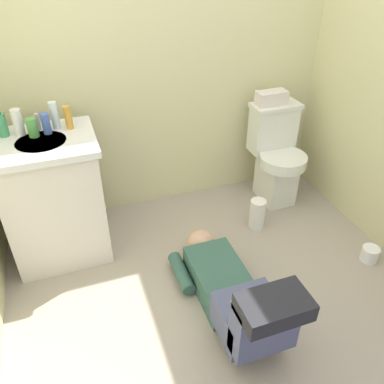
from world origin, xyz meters
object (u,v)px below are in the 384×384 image
at_px(person_plumber, 233,293).
at_px(bottle_green, 32,128).
at_px(bottle_clear, 55,115).
at_px(faucet, 38,122).
at_px(tissue_box, 271,98).
at_px(bottle_blue, 46,124).
at_px(paper_towel_roll, 257,214).
at_px(vanity_cabinet, 55,198).
at_px(toilet, 276,156).
at_px(soap_dispenser, 2,125).
at_px(toilet_paper_roll, 370,254).
at_px(bottle_amber, 68,117).
at_px(bottle_white, 18,122).

height_order(person_plumber, bottle_green, bottle_green).
relative_size(bottle_green, bottle_clear, 0.65).
bearing_deg(bottle_clear, faucet, 171.47).
xyz_separation_m(tissue_box, bottle_blue, (-1.53, -0.12, 0.08)).
height_order(bottle_green, paper_towel_roll, bottle_green).
relative_size(vanity_cabinet, tissue_box, 3.73).
relative_size(tissue_box, bottle_blue, 1.80).
bearing_deg(toilet, soap_dispenser, 179.33).
relative_size(person_plumber, toilet_paper_roll, 9.68).
xyz_separation_m(person_plumber, bottle_green, (-0.86, 0.93, 0.70)).
bearing_deg(soap_dispenser, toilet_paper_roll, -23.62).
bearing_deg(bottle_amber, paper_towel_roll, -15.42).
distance_m(bottle_white, paper_towel_roll, 1.66).
bearing_deg(bottle_amber, tissue_box, 3.75).
height_order(bottle_white, toilet_paper_roll, bottle_white).
distance_m(person_plumber, bottle_clear, 1.44).
distance_m(bottle_green, bottle_clear, 0.15).
xyz_separation_m(bottle_clear, bottle_amber, (0.07, -0.03, -0.01)).
height_order(toilet, bottle_clear, bottle_clear).
distance_m(toilet, bottle_amber, 1.54).
height_order(soap_dispenser, toilet_paper_roll, soap_dispenser).
bearing_deg(faucet, tissue_box, 1.78).
xyz_separation_m(faucet, bottle_blue, (0.04, -0.07, 0.01)).
height_order(bottle_blue, bottle_clear, bottle_clear).
relative_size(vanity_cabinet, toilet_paper_roll, 7.45).
distance_m(vanity_cabinet, bottle_white, 0.50).
height_order(faucet, bottle_amber, bottle_amber).
relative_size(person_plumber, bottle_clear, 6.53).
bearing_deg(bottle_green, toilet_paper_roll, -23.81).
bearing_deg(bottle_blue, faucet, 122.87).
relative_size(toilet, toilet_paper_roll, 6.82).
relative_size(faucet, bottle_green, 0.94).
relative_size(toilet, bottle_amber, 5.37).
bearing_deg(vanity_cabinet, bottle_white, 134.27).
bearing_deg(faucet, toilet_paper_roll, -26.23).
relative_size(vanity_cabinet, bottle_clear, 5.03).
height_order(tissue_box, paper_towel_roll, tissue_box).
xyz_separation_m(vanity_cabinet, bottle_blue, (0.04, 0.07, 0.46)).
height_order(toilet, tissue_box, tissue_box).
bearing_deg(paper_towel_roll, bottle_clear, 164.23).
xyz_separation_m(tissue_box, paper_towel_roll, (-0.25, -0.41, -0.69)).
bearing_deg(bottle_blue, person_plumber, -50.24).
height_order(paper_towel_roll, toilet_paper_roll, paper_towel_roll).
height_order(bottle_white, bottle_amber, bottle_white).
height_order(bottle_white, bottle_green, bottle_white).
bearing_deg(bottle_amber, soap_dispenser, 176.36).
bearing_deg(bottle_amber, faucet, 165.94).
xyz_separation_m(toilet, bottle_white, (-1.73, 0.01, 0.53)).
bearing_deg(faucet, bottle_white, -161.45).
bearing_deg(vanity_cabinet, paper_towel_roll, -9.45).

